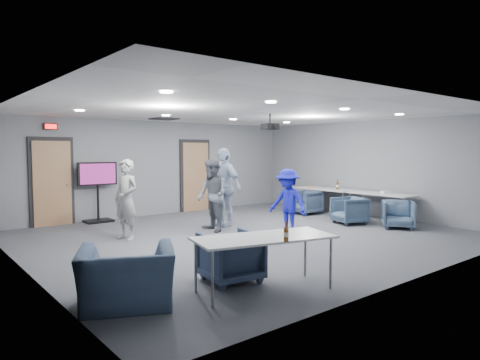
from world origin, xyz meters
TOP-DOWN VIEW (x-y plane):
  - floor at (0.00, 0.00)m, footprint 9.00×9.00m
  - ceiling at (0.00, 0.00)m, footprint 9.00×9.00m
  - wall_back at (0.00, 4.00)m, footprint 9.00×0.02m
  - wall_front at (0.00, -4.00)m, footprint 9.00×0.02m
  - wall_left at (-4.50, 0.00)m, footprint 0.02×8.00m
  - wall_right at (4.50, 0.00)m, footprint 0.02×8.00m
  - door_left at (-3.00, 3.95)m, footprint 1.06×0.17m
  - door_right at (1.20, 3.95)m, footprint 1.06×0.17m
  - exit_sign at (-3.00, 3.93)m, footprint 0.32×0.08m
  - hvac_diffuser at (-0.50, 2.80)m, footprint 0.60×0.60m
  - downlights at (0.00, 0.00)m, footprint 6.18×3.78m
  - person_a at (-2.27, 1.25)m, footprint 0.57×0.71m
  - person_b at (-0.37, 0.83)m, footprint 0.75×0.90m
  - person_c at (0.30, 1.28)m, footprint 0.57×1.17m
  - person_d at (0.69, -0.55)m, footprint 0.67×1.01m
  - chair_right_a at (3.35, 1.34)m, footprint 0.78×0.76m
  - chair_right_b at (2.94, -0.52)m, footprint 0.95×0.94m
  - chair_right_c at (3.35, -1.63)m, footprint 1.01×1.01m
  - chair_front_a at (-2.33, -2.40)m, footprint 0.87×0.88m
  - chair_front_b at (-3.90, -2.40)m, footprint 1.41×1.34m
  - table_right_a at (4.00, 1.16)m, footprint 0.82×1.96m
  - table_right_b at (4.00, -0.74)m, footprint 0.73×1.76m
  - table_front_left at (-2.23, -3.00)m, footprint 2.00×1.21m
  - bottle_front at (-2.22, -3.40)m, footprint 0.07×0.07m
  - bottle_right at (4.00, 0.70)m, footprint 0.08×0.08m
  - snack_box at (3.83, 1.57)m, footprint 0.20×0.17m
  - wrapper at (4.13, -0.80)m, footprint 0.29×0.24m
  - tv_stand at (-1.93, 3.75)m, footprint 1.02×0.49m
  - projector at (0.60, -0.07)m, footprint 0.37×0.35m

SIDE VIEW (x-z plane):
  - floor at x=0.00m, z-range 0.00..0.00m
  - chair_right_c at x=3.35m, z-range 0.00..0.67m
  - chair_right_b at x=2.94m, z-range 0.00..0.68m
  - chair_right_a at x=3.35m, z-range 0.00..0.69m
  - chair_front_a at x=-2.33m, z-range 0.00..0.71m
  - chair_front_b at x=-3.90m, z-range 0.00..0.71m
  - table_right_b at x=4.00m, z-range 0.32..1.05m
  - table_front_left at x=-2.23m, z-range 0.32..1.05m
  - table_right_a at x=4.00m, z-range 0.32..1.05m
  - person_d at x=0.69m, z-range 0.00..1.46m
  - snack_box at x=3.83m, z-range 0.73..0.77m
  - wrapper at x=4.13m, z-range 0.73..0.79m
  - bottle_front at x=-2.22m, z-range 0.70..0.95m
  - bottle_right at x=4.00m, z-range 0.69..0.99m
  - person_b at x=-0.37m, z-range 0.00..1.68m
  - person_a at x=-2.27m, z-range 0.00..1.68m
  - tv_stand at x=-1.93m, z-range 0.10..1.67m
  - person_c at x=0.30m, z-range 0.00..1.93m
  - door_left at x=-3.00m, z-range -0.05..2.19m
  - door_right at x=1.20m, z-range -0.05..2.19m
  - wall_back at x=0.00m, z-range 0.00..2.70m
  - wall_front at x=0.00m, z-range 0.00..2.70m
  - wall_left at x=-4.50m, z-range 0.00..2.70m
  - wall_right at x=4.50m, z-range 0.00..2.70m
  - projector at x=0.60m, z-range 2.23..2.58m
  - exit_sign at x=-3.00m, z-range 2.37..2.53m
  - downlights at x=0.00m, z-range 2.67..2.69m
  - hvac_diffuser at x=-0.50m, z-range 2.67..2.70m
  - ceiling at x=0.00m, z-range 2.70..2.70m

